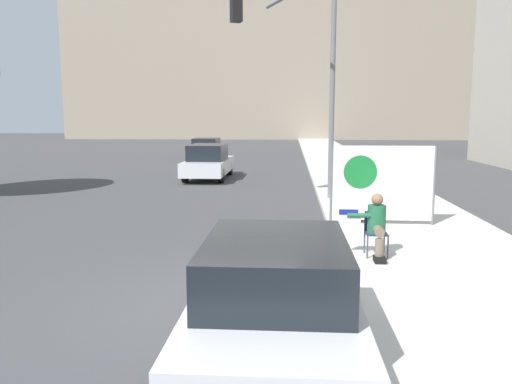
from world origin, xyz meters
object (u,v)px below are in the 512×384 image
parked_car_curbside (276,294)px  car_on_road_midblock (207,149)px  protest_banner (382,183)px  seated_protester (376,224)px  pedestrian_behind (398,178)px  traffic_light_pole (300,59)px  car_on_road_nearest (208,162)px  jogger_on_sidewalk (359,185)px

parked_car_curbside → car_on_road_midblock: size_ratio=0.93×
protest_banner → parked_car_curbside: size_ratio=0.60×
seated_protester → pedestrian_behind: 4.88m
pedestrian_behind → car_on_road_midblock: bearing=-145.9°
parked_car_curbside → pedestrian_behind: bearing=69.5°
seated_protester → traffic_light_pole: bearing=105.8°
parked_car_curbside → car_on_road_nearest: size_ratio=0.89×
pedestrian_behind → traffic_light_pole: size_ratio=0.28×
car_on_road_nearest → protest_banner: bearing=-59.6°
jogger_on_sidewalk → traffic_light_pole: 4.89m
jogger_on_sidewalk → parked_car_curbside: (-1.87, -6.90, -0.36)m
jogger_on_sidewalk → traffic_light_pole: size_ratio=0.27×
seated_protester → traffic_light_pole: (-1.32, 6.46, 3.69)m
seated_protester → jogger_on_sidewalk: (0.13, 3.29, 0.27)m
pedestrian_behind → traffic_light_pole: (-2.68, 1.78, 3.40)m
seated_protester → protest_banner: size_ratio=0.47×
seated_protester → pedestrian_behind: (1.36, 4.68, 0.29)m
seated_protester → pedestrian_behind: pedestrian_behind is taller
jogger_on_sidewalk → protest_banner: protest_banner is taller
traffic_light_pole → parked_car_curbside: 10.76m
pedestrian_behind → car_on_road_midblock: (-8.47, 18.81, -0.36)m
protest_banner → traffic_light_pole: 5.22m
pedestrian_behind → parked_car_curbside: pedestrian_behind is taller
pedestrian_behind → parked_car_curbside: size_ratio=0.43×
seated_protester → car_on_road_nearest: car_on_road_nearest is taller
seated_protester → car_on_road_nearest: 13.92m
protest_banner → traffic_light_pole: traffic_light_pole is taller
protest_banner → jogger_on_sidewalk: bearing=141.9°
traffic_light_pole → car_on_road_midblock: (-5.79, 17.03, -3.76)m
seated_protester → traffic_light_pole: size_ratio=0.18×
pedestrian_behind → car_on_road_nearest: pedestrian_behind is taller
jogger_on_sidewalk → protest_banner: size_ratio=0.70×
seated_protester → parked_car_curbside: parked_car_curbside is taller
traffic_light_pole → pedestrian_behind: bearing=-33.6°
car_on_road_nearest → jogger_on_sidewalk: bearing=-60.7°
protest_banner → car_on_road_midblock: protest_banner is taller
traffic_light_pole → car_on_road_nearest: 8.39m
traffic_light_pole → protest_banner: bearing=-61.4°
protest_banner → car_on_road_midblock: 21.98m
pedestrian_behind → traffic_light_pole: 4.68m
jogger_on_sidewalk → car_on_road_nearest: 11.01m
pedestrian_behind → car_on_road_midblock: size_ratio=0.40×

